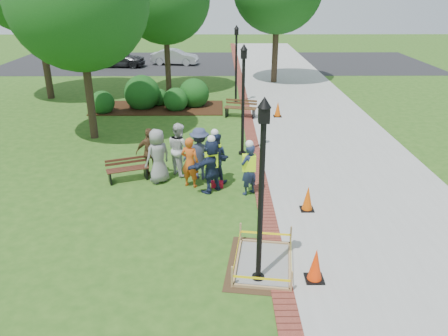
{
  "coord_description": "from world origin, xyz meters",
  "views": [
    {
      "loc": [
        0.41,
        -11.21,
        6.24
      ],
      "look_at": [
        0.5,
        1.2,
        1.0
      ],
      "focal_mm": 35.0,
      "sensor_mm": 36.0,
      "label": 1
    }
  ],
  "objects_px": {
    "cone_front": "(315,265)",
    "hivis_worker_a": "(212,164)",
    "wet_concrete_pad": "(264,256)",
    "hivis_worker_b": "(249,168)",
    "bench_near": "(128,174)",
    "lamp_near": "(262,181)",
    "hivis_worker_c": "(215,156)"
  },
  "relations": [
    {
      "from": "lamp_near",
      "to": "hivis_worker_c",
      "type": "relative_size",
      "value": 2.25
    },
    {
      "from": "wet_concrete_pad",
      "to": "hivis_worker_a",
      "type": "distance_m",
      "value": 4.34
    },
    {
      "from": "bench_near",
      "to": "hivis_worker_c",
      "type": "height_order",
      "value": "hivis_worker_c"
    },
    {
      "from": "cone_front",
      "to": "lamp_near",
      "type": "distance_m",
      "value": 2.44
    },
    {
      "from": "hivis_worker_a",
      "to": "cone_front",
      "type": "bearing_deg",
      "value": -62.67
    },
    {
      "from": "bench_near",
      "to": "lamp_near",
      "type": "xyz_separation_m",
      "value": [
        4.04,
        -5.5,
        2.24
      ]
    },
    {
      "from": "hivis_worker_c",
      "to": "cone_front",
      "type": "bearing_deg",
      "value": -66.72
    },
    {
      "from": "hivis_worker_b",
      "to": "hivis_worker_c",
      "type": "distance_m",
      "value": 1.43
    },
    {
      "from": "wet_concrete_pad",
      "to": "hivis_worker_a",
      "type": "relative_size",
      "value": 1.31
    },
    {
      "from": "lamp_near",
      "to": "hivis_worker_a",
      "type": "bearing_deg",
      "value": 103.82
    },
    {
      "from": "cone_front",
      "to": "hivis_worker_a",
      "type": "height_order",
      "value": "hivis_worker_a"
    },
    {
      "from": "wet_concrete_pad",
      "to": "hivis_worker_b",
      "type": "distance_m",
      "value": 3.93
    },
    {
      "from": "bench_near",
      "to": "hivis_worker_c",
      "type": "bearing_deg",
      "value": -2.57
    },
    {
      "from": "bench_near",
      "to": "lamp_near",
      "type": "relative_size",
      "value": 0.35
    },
    {
      "from": "bench_near",
      "to": "cone_front",
      "type": "bearing_deg",
      "value": -46.19
    },
    {
      "from": "cone_front",
      "to": "hivis_worker_a",
      "type": "xyz_separation_m",
      "value": [
        -2.42,
        4.69,
        0.55
      ]
    },
    {
      "from": "cone_front",
      "to": "hivis_worker_c",
      "type": "relative_size",
      "value": 0.44
    },
    {
      "from": "lamp_near",
      "to": "hivis_worker_b",
      "type": "distance_m",
      "value": 4.71
    },
    {
      "from": "hivis_worker_a",
      "to": "hivis_worker_c",
      "type": "distance_m",
      "value": 0.73
    },
    {
      "from": "lamp_near",
      "to": "wet_concrete_pad",
      "type": "bearing_deg",
      "value": 73.19
    },
    {
      "from": "lamp_near",
      "to": "hivis_worker_a",
      "type": "relative_size",
      "value": 2.22
    },
    {
      "from": "cone_front",
      "to": "hivis_worker_b",
      "type": "bearing_deg",
      "value": 105.53
    },
    {
      "from": "bench_near",
      "to": "hivis_worker_a",
      "type": "relative_size",
      "value": 0.77
    },
    {
      "from": "lamp_near",
      "to": "bench_near",
      "type": "bearing_deg",
      "value": 126.28
    },
    {
      "from": "hivis_worker_a",
      "to": "hivis_worker_b",
      "type": "bearing_deg",
      "value": -10.03
    },
    {
      "from": "wet_concrete_pad",
      "to": "hivis_worker_b",
      "type": "relative_size",
      "value": 1.38
    },
    {
      "from": "hivis_worker_a",
      "to": "wet_concrete_pad",
      "type": "bearing_deg",
      "value": -72.13
    },
    {
      "from": "bench_near",
      "to": "cone_front",
      "type": "relative_size",
      "value": 1.76
    },
    {
      "from": "hivis_worker_a",
      "to": "hivis_worker_c",
      "type": "xyz_separation_m",
      "value": [
        0.09,
        0.72,
        -0.01
      ]
    },
    {
      "from": "bench_near",
      "to": "lamp_near",
      "type": "bearing_deg",
      "value": -53.72
    },
    {
      "from": "lamp_near",
      "to": "hivis_worker_a",
      "type": "xyz_separation_m",
      "value": [
        -1.14,
        4.65,
        -1.53
      ]
    },
    {
      "from": "bench_near",
      "to": "lamp_near",
      "type": "height_order",
      "value": "lamp_near"
    }
  ]
}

